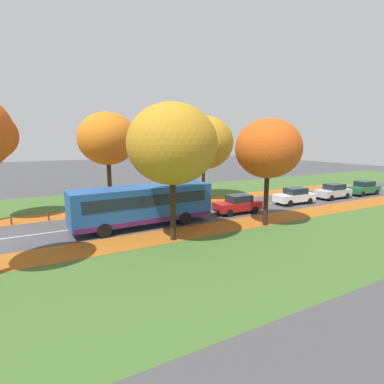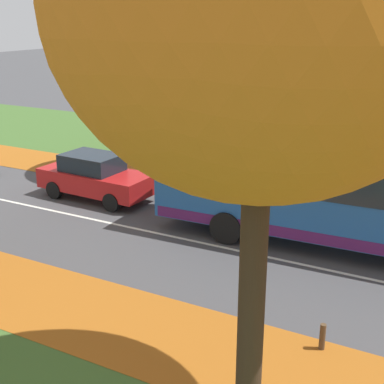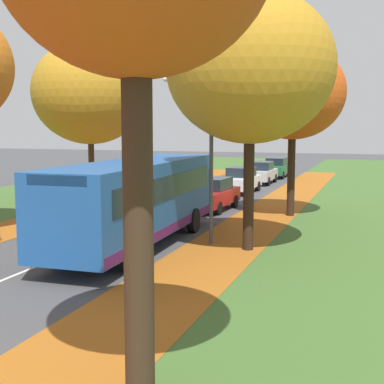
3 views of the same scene
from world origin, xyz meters
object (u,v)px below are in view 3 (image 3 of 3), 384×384
Objects in this scene: tree_right_mid at (293,93)px; car_silver_third_in_line at (261,173)px; tree_left_mid at (90,93)px; streetlamp_right at (202,139)px; tree_right_near at (250,68)px; bus at (137,198)px; car_red_lead at (212,194)px; car_green_fourth_in_line at (276,168)px; car_white_following at (241,180)px.

tree_right_mid reaches higher than car_silver_third_in_line.
tree_left_mid is 12.71m from streetlamp_right.
tree_right_near is 0.82× the size of bus.
tree_left_mid is 1.48× the size of streetlamp_right.
tree_left_mid is at bearing 173.00° from car_red_lead.
streetlamp_right is (-2.07, -6.99, -1.98)m from tree_right_mid.
tree_right_mid is 1.85× the size of car_red_lead.
car_green_fourth_in_line is (7.22, 17.52, -5.24)m from tree_left_mid.
tree_right_mid reaches higher than car_green_fourth_in_line.
tree_right_mid is 9.98m from bus.
tree_left_mid reaches higher than car_green_fourth_in_line.
tree_right_mid is 10.23m from car_white_following.
bus is at bearing -89.45° from car_silver_third_in_line.
car_silver_third_in_line is at bearing 96.18° from streetlamp_right.
streetlamp_right is at bearing -75.55° from car_red_lead.
car_white_following and car_green_fourth_in_line have the same top height.
tree_left_mid is 14.24m from tree_right_near.
streetlamp_right reaches higher than car_silver_third_in_line.
tree_right_near is 2.04× the size of car_green_fourth_in_line.
car_green_fourth_in_line is at bearing 94.61° from streetlamp_right.
car_red_lead is 1.00× the size of car_white_following.
tree_left_mid is 12.75m from bus.
car_green_fourth_in_line is at bearing 88.80° from car_white_following.
car_white_following is 1.01× the size of car_silver_third_in_line.
streetlamp_right is at bearing -81.12° from car_white_following.
bus is 2.49× the size of car_green_fourth_in_line.
car_silver_third_in_line is at bearing 107.50° from tree_right_mid.
streetlamp_right reaches higher than car_white_following.
car_green_fourth_in_line is (-0.17, 18.43, 0.00)m from car_red_lead.
streetlamp_right is at bearing -41.91° from tree_left_mid.
bus is at bearing -170.56° from tree_right_near.
tree_right_near is at bearing -79.16° from car_silver_third_in_line.
car_red_lead is at bearing -7.00° from tree_left_mid.
tree_right_near is 22.22m from car_silver_third_in_line.
streetlamp_right is 1.40× the size of car_white_following.
car_white_following is (-4.39, 7.84, -4.90)m from tree_right_mid.
tree_right_mid reaches higher than car_white_following.
car_red_lead is 7.39m from car_white_following.
car_silver_third_in_line is (7.07, 12.31, -5.24)m from tree_left_mid.
tree_right_near is at bearing 9.44° from bus.
bus is at bearing -88.97° from car_white_following.
streetlamp_right is at bearing -83.82° from car_silver_third_in_line.
tree_right_near reaches higher than car_red_lead.
tree_right_mid reaches higher than car_red_lead.
car_silver_third_in_line is (-4.31, 13.67, -4.90)m from tree_right_mid.
tree_right_mid is at bearing 63.35° from bus.
tree_left_mid is 10.87m from car_white_following.
tree_left_mid is 9.10m from car_red_lead.
car_red_lead is (-3.74, 7.98, -5.27)m from tree_right_near.
tree_left_mid is 15.13m from car_silver_third_in_line.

